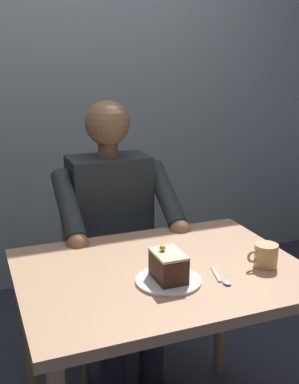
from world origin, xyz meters
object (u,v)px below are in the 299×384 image
seated_person (115,237)px  dessert_spoon (222,279)px  coffee_cup (265,255)px  dining_table (161,294)px  cake_slice (168,266)px  chair (105,257)px

seated_person → dessert_spoon: 0.72m
coffee_cup → dining_table: bearing=-18.5°
seated_person → cake_slice: bearing=88.4°
seated_person → cake_slice: 0.66m
coffee_cup → dessert_spoon: bearing=10.9°
chair → dessert_spoon: size_ratio=6.29×
dining_table → coffee_cup: coffee_cup is taller
seated_person → dining_table: bearing=90.0°
chair → cake_slice: size_ratio=6.92×
cake_slice → seated_person: bearing=-91.6°
dining_table → dessert_spoon: 0.24m
seated_person → coffee_cup: (-0.34, 0.66, 0.13)m
seated_person → coffee_cup: 0.76m
seated_person → dessert_spoon: seated_person is taller
seated_person → dessert_spoon: size_ratio=8.90×
cake_slice → dining_table: bearing=-100.3°
dining_table → seated_person: 0.55m
seated_person → coffee_cup: bearing=117.5°
dining_table → seated_person: seated_person is taller
cake_slice → coffee_cup: 0.36m
coffee_cup → dessert_spoon: 0.20m
dining_table → cake_slice: size_ratio=7.58×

